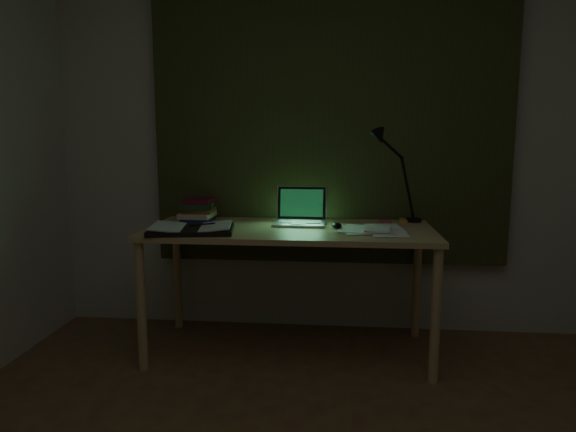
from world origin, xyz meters
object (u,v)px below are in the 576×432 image
object	(u,v)px
laptop	(300,207)
book_stack	(198,209)
desk	(290,291)
open_textbook	(192,228)
desk_lamp	(415,178)
loose_papers	(369,229)

from	to	relation	value
laptop	book_stack	world-z (taller)	laptop
book_stack	desk	bearing A→B (deg)	-16.74
open_textbook	desk_lamp	world-z (taller)	desk_lamp
desk_lamp	open_textbook	bearing A→B (deg)	-173.56
open_textbook	book_stack	world-z (taller)	book_stack
desk	open_textbook	bearing A→B (deg)	-161.39
laptop	desk_lamp	size ratio (longest dim) A/B	0.64
loose_papers	desk	bearing A→B (deg)	173.98
laptop	book_stack	xyz separation A→B (m)	(-0.62, 0.07, -0.03)
open_textbook	loose_papers	distance (m)	0.96
open_textbook	desk	bearing A→B (deg)	9.98
book_stack	desk_lamp	bearing A→B (deg)	4.77
desk_lamp	book_stack	bearing A→B (deg)	171.04
desk	open_textbook	distance (m)	0.67
desk	laptop	bearing A→B (deg)	66.55
loose_papers	laptop	bearing A→B (deg)	158.88
open_textbook	desk_lamp	distance (m)	1.34
desk	open_textbook	xyz separation A→B (m)	(-0.52, -0.17, 0.39)
book_stack	desk_lamp	xyz separation A→B (m)	(1.30, 0.11, 0.19)
desk	desk_lamp	xyz separation A→B (m)	(0.72, 0.28, 0.63)
book_stack	loose_papers	size ratio (longest dim) A/B	0.69
desk	open_textbook	world-z (taller)	open_textbook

